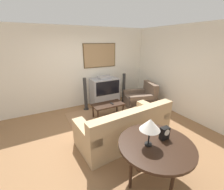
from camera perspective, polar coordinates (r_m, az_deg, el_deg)
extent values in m
plane|color=#8E6642|center=(3.94, -2.34, -14.76)|extent=(12.00, 12.00, 0.00)
cube|color=silver|center=(5.32, -12.72, 9.81)|extent=(12.00, 0.06, 2.70)
cube|color=#4C381E|center=(5.49, -4.63, 14.77)|extent=(1.22, 0.03, 0.83)
cube|color=#A37F56|center=(5.47, -4.55, 14.76)|extent=(1.17, 0.01, 0.78)
cube|color=silver|center=(5.05, 25.69, 7.81)|extent=(0.06, 12.00, 2.70)
cube|color=#99704C|center=(4.74, -2.36, -8.19)|extent=(2.21, 1.61, 0.01)
cube|color=#9E9EA3|center=(5.54, -2.77, -1.46)|extent=(0.97, 0.56, 0.45)
cube|color=#9E9EA3|center=(5.38, -2.86, 3.47)|extent=(0.97, 0.56, 0.55)
cube|color=black|center=(5.13, -1.50, 2.67)|extent=(0.88, 0.01, 0.48)
cube|color=#9E9EA3|center=(5.30, -2.92, 6.77)|extent=(0.44, 0.31, 0.09)
cube|color=tan|center=(3.68, 4.29, -13.19)|extent=(2.20, 1.14, 0.47)
cube|color=tan|center=(3.20, 8.56, -9.36)|extent=(2.14, 0.39, 0.44)
cube|color=tan|center=(4.20, 14.80, -8.08)|extent=(0.32, 0.99, 0.63)
cube|color=tan|center=(3.25, -9.76, -16.77)|extent=(0.32, 0.99, 0.63)
cube|color=#877154|center=(3.60, 12.96, -7.04)|extent=(0.37, 0.15, 0.34)
cube|color=#877154|center=(3.06, -0.09, -11.64)|extent=(0.37, 0.15, 0.34)
cube|color=brown|center=(5.51, 10.31, -2.26)|extent=(1.18, 1.09, 0.38)
cube|color=brown|center=(5.52, 14.46, 2.19)|extent=(0.41, 0.86, 0.47)
cube|color=brown|center=(5.78, 9.12, -0.37)|extent=(0.99, 0.43, 0.52)
cube|color=brown|center=(5.19, 11.74, -2.93)|extent=(0.99, 0.43, 0.52)
cube|color=black|center=(4.54, -1.49, -3.66)|extent=(0.94, 0.48, 0.04)
cylinder|color=black|center=(4.33, -5.35, -8.28)|extent=(0.04, 0.04, 0.40)
cylinder|color=black|center=(4.67, 4.25, -6.01)|extent=(0.04, 0.04, 0.40)
cylinder|color=black|center=(4.65, -7.21, -6.27)|extent=(0.04, 0.04, 0.40)
cylinder|color=black|center=(4.97, 1.89, -4.30)|extent=(0.04, 0.04, 0.40)
cylinder|color=black|center=(2.53, 16.38, -17.67)|extent=(1.17, 1.17, 0.04)
cube|color=black|center=(2.57, 16.24, -18.77)|extent=(0.99, 0.47, 0.08)
cylinder|color=black|center=(2.61, 7.20, -26.63)|extent=(0.05, 0.05, 0.70)
cylinder|color=black|center=(3.04, 20.79, -19.95)|extent=(0.05, 0.05, 0.70)
cylinder|color=black|center=(2.61, 21.98, -28.29)|extent=(0.05, 0.05, 0.70)
cylinder|color=black|center=(2.46, 13.62, -17.71)|extent=(0.11, 0.11, 0.02)
cylinder|color=black|center=(2.34, 14.03, -13.74)|extent=(0.02, 0.02, 0.38)
cone|color=silver|center=(2.27, 14.33, -10.79)|extent=(0.30, 0.30, 0.17)
cube|color=black|center=(2.60, 19.37, -13.55)|extent=(0.15, 0.09, 0.21)
cylinder|color=white|center=(2.56, 20.26, -13.32)|extent=(0.11, 0.01, 0.11)
cube|color=black|center=(4.55, -0.11, -3.22)|extent=(0.06, 0.16, 0.02)
cylinder|color=black|center=(5.29, -9.74, -5.35)|extent=(0.19, 0.19, 0.02)
cylinder|color=#2D2D2D|center=(5.08, -10.10, 0.26)|extent=(0.11, 0.11, 1.12)
cylinder|color=black|center=(5.88, 4.36, -2.45)|extent=(0.19, 0.19, 0.02)
cylinder|color=#2D2D2D|center=(5.69, 4.50, 2.66)|extent=(0.11, 0.11, 1.12)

